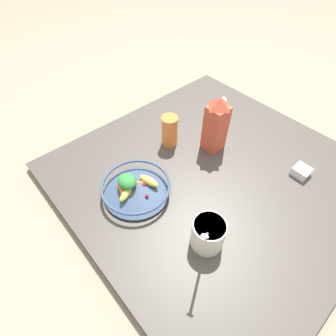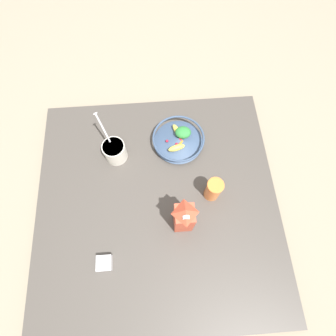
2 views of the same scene
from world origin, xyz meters
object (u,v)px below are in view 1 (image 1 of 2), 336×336
at_px(fruit_bowl, 136,188).
at_px(spice_jar, 301,172).
at_px(milk_carton, 216,124).
at_px(drinking_cup, 170,130).
at_px(yogurt_tub, 208,233).

distance_m(fruit_bowl, spice_jar, 0.63).
height_order(milk_carton, spice_jar, milk_carton).
relative_size(milk_carton, drinking_cup, 1.80).
height_order(milk_carton, drinking_cup, milk_carton).
height_order(fruit_bowl, spice_jar, fruit_bowl).
distance_m(milk_carton, spice_jar, 0.37).
distance_m(drinking_cup, spice_jar, 0.53).
distance_m(fruit_bowl, milk_carton, 0.40).
xyz_separation_m(yogurt_tub, spice_jar, (-0.05, -0.48, -0.04)).
xyz_separation_m(fruit_bowl, milk_carton, (-0.02, -0.39, 0.09)).
xyz_separation_m(milk_carton, yogurt_tub, (-0.28, 0.34, -0.06)).
relative_size(milk_carton, spice_jar, 4.04).
xyz_separation_m(yogurt_tub, drinking_cup, (0.42, -0.22, 0.01)).
bearing_deg(milk_carton, drinking_cup, 40.17).
bearing_deg(yogurt_tub, spice_jar, -95.80).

